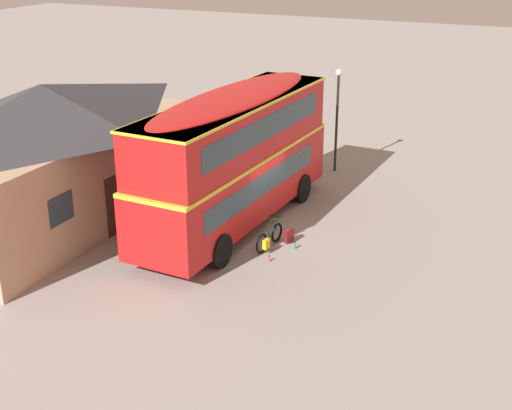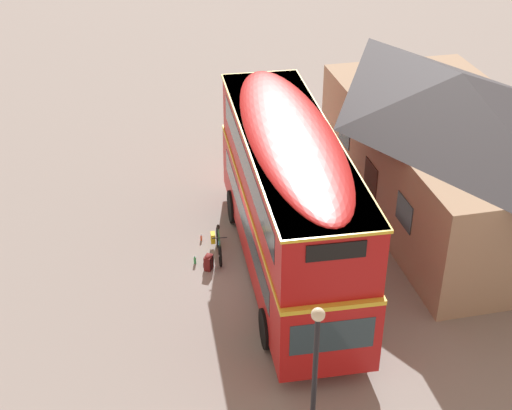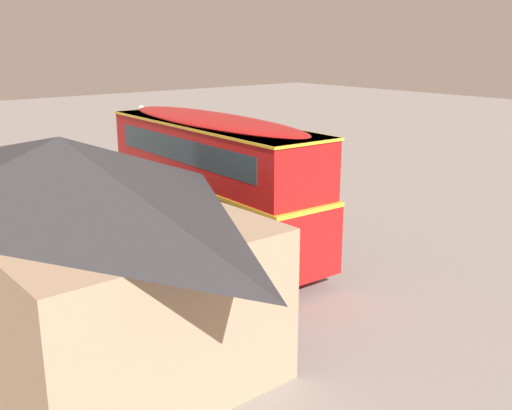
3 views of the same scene
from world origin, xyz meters
name	(u,v)px [view 3 (image 3 of 3)]	position (x,y,z in m)	size (l,w,h in m)	color
ground_plane	(232,246)	(0.00, 0.00, 0.00)	(120.00, 120.00, 0.00)	gray
double_decker_bus	(212,177)	(0.05, 0.75, 2.64)	(10.23, 2.99, 4.79)	black
touring_bicycle	(279,239)	(-1.28, -1.13, 0.37)	(1.70, 0.46, 1.01)	black
backpack_on_ground	(274,234)	(-0.58, -1.55, 0.27)	(0.37, 0.34, 0.53)	maroon
water_bottle_red_squeeze	(304,250)	(-2.18, -1.54, 0.10)	(0.06, 0.06, 0.21)	#D84C33
water_bottle_green_metal	(289,238)	(-0.96, -1.92, 0.12)	(0.08, 0.08, 0.26)	green
pub_building	(68,233)	(-2.32, 6.90, 2.54)	(11.48, 5.91, 4.97)	tan
street_lamp	(143,143)	(7.16, -0.55, 2.76)	(0.28, 0.28, 4.43)	black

